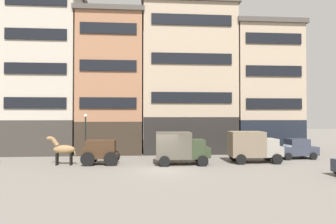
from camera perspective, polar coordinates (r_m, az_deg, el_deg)
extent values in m
plane|color=slate|center=(19.99, -1.15, -12.18)|extent=(120.00, 120.00, 0.00)
cube|color=#38332D|center=(31.76, -24.34, -4.72)|extent=(6.97, 6.10, 3.53)
cube|color=#B7AD9E|center=(32.31, -24.23, 10.42)|extent=(6.97, 6.10, 13.39)
cube|color=black|center=(28.81, -26.42, 1.75)|extent=(5.86, 0.12, 1.10)
cube|color=black|center=(29.16, -26.37, 8.33)|extent=(5.86, 0.12, 1.10)
cube|color=black|center=(29.88, -26.32, 14.68)|extent=(5.86, 0.12, 1.10)
cube|color=black|center=(30.94, -26.27, 20.66)|extent=(5.86, 0.12, 1.10)
cube|color=#33281E|center=(30.10, -11.78, -5.14)|extent=(6.62, 6.10, 3.37)
cube|color=#9E6B4C|center=(30.44, -11.73, 8.58)|extent=(6.62, 6.10, 11.11)
cube|color=#47423D|center=(31.91, -11.69, 18.92)|extent=(7.12, 6.60, 0.50)
cube|color=black|center=(26.97, -12.63, 1.90)|extent=(5.56, 0.12, 1.10)
cube|color=black|center=(27.40, -12.60, 9.65)|extent=(5.56, 0.12, 1.10)
cube|color=black|center=(28.32, -12.57, 17.04)|extent=(5.56, 0.12, 1.10)
cube|color=black|center=(30.14, 4.19, -4.72)|extent=(9.76, 6.10, 3.83)
cube|color=tan|center=(30.64, 4.17, 10.06)|extent=(9.76, 6.10, 11.85)
cube|color=#47423D|center=(32.39, 4.16, 20.84)|extent=(10.26, 6.60, 0.50)
cube|color=black|center=(27.07, 5.14, 3.09)|extent=(8.20, 0.12, 1.10)
cube|color=black|center=(27.63, 5.13, 11.28)|extent=(8.20, 0.12, 1.10)
cube|color=black|center=(28.73, 5.11, 19.00)|extent=(8.20, 0.12, 1.10)
cube|color=black|center=(32.51, 19.33, -4.66)|extent=(7.06, 6.10, 3.52)
cube|color=tan|center=(32.79, 19.26, 7.35)|extent=(7.06, 6.10, 10.15)
cube|color=#47423D|center=(33.96, 19.21, 16.28)|extent=(7.56, 6.60, 0.50)
cube|color=black|center=(29.65, 21.70, 1.66)|extent=(5.93, 0.12, 1.10)
cube|color=black|center=(29.99, 21.65, 8.14)|extent=(5.93, 0.12, 1.10)
cube|color=black|center=(30.70, 21.61, 14.39)|extent=(5.93, 0.12, 1.10)
cube|color=#3D2819|center=(22.55, -14.12, -9.07)|extent=(2.72, 1.35, 0.36)
cube|color=#3D2819|center=(22.45, -14.11, -7.22)|extent=(2.31, 1.15, 1.10)
cube|color=#3D2819|center=(22.73, -16.98, -7.77)|extent=(0.42, 1.05, 0.50)
cylinder|color=black|center=(22.07, -16.80, -9.62)|extent=(1.10, 0.10, 1.10)
cylinder|color=black|center=(23.44, -15.97, -9.12)|extent=(1.10, 0.10, 1.10)
cylinder|color=black|center=(21.72, -12.12, -9.78)|extent=(1.10, 0.10, 1.10)
cylinder|color=black|center=(23.11, -11.56, -9.25)|extent=(1.10, 0.10, 1.10)
ellipsoid|color=#937047|center=(23.15, -21.26, -7.45)|extent=(1.71, 0.63, 0.70)
cylinder|color=#937047|center=(23.32, -22.95, -5.91)|extent=(0.67, 0.33, 0.76)
ellipsoid|color=#937047|center=(23.43, -23.87, -5.14)|extent=(0.56, 0.25, 0.30)
cylinder|color=#937047|center=(22.93, -19.33, -7.90)|extent=(0.27, 0.10, 0.65)
cylinder|color=black|center=(23.25, -22.72, -9.33)|extent=(0.14, 0.14, 0.95)
cylinder|color=black|center=(23.59, -22.42, -9.21)|extent=(0.14, 0.14, 0.95)
cylinder|color=black|center=(22.91, -20.09, -9.47)|extent=(0.14, 0.14, 0.95)
cylinder|color=black|center=(23.26, -19.83, -9.35)|extent=(0.14, 0.14, 0.95)
cube|color=#2D3823|center=(22.07, 5.84, -7.78)|extent=(1.43, 1.72, 1.50)
cube|color=#2D3823|center=(22.22, 7.64, -8.50)|extent=(0.92, 1.46, 0.80)
cube|color=#4C473D|center=(21.82, 1.13, -7.06)|extent=(2.83, 1.95, 2.10)
cube|color=silver|center=(22.11, 7.00, -7.11)|extent=(0.22, 1.36, 0.64)
cylinder|color=black|center=(23.18, 6.58, -9.56)|extent=(0.84, 0.23, 0.84)
cylinder|color=black|center=(21.34, 7.47, -10.31)|extent=(0.84, 0.23, 0.84)
cylinder|color=black|center=(22.87, -0.95, -9.69)|extent=(0.84, 0.23, 0.84)
cylinder|color=black|center=(21.00, -0.74, -10.47)|extent=(0.84, 0.23, 0.84)
cube|color=gray|center=(24.35, 20.36, -7.08)|extent=(1.45, 1.74, 1.50)
cube|color=gray|center=(24.66, 21.87, -7.69)|extent=(0.94, 1.47, 0.80)
cube|color=#756651|center=(23.68, 16.31, -6.55)|extent=(2.85, 1.98, 2.10)
cube|color=silver|center=(24.50, 21.33, -6.45)|extent=(0.23, 1.36, 0.64)
cylinder|color=black|center=(25.50, 20.47, -8.72)|extent=(0.85, 0.24, 0.84)
cylinder|color=black|center=(23.78, 22.28, -9.28)|extent=(0.85, 0.24, 0.84)
cylinder|color=black|center=(24.49, 13.91, -9.08)|extent=(0.85, 0.24, 0.84)
cylinder|color=black|center=(22.69, 15.30, -9.72)|extent=(0.85, 0.24, 0.84)
cube|color=#333847|center=(27.59, 25.53, -7.44)|extent=(3.76, 1.74, 0.80)
cube|color=#333847|center=(27.60, 25.78, -5.88)|extent=(1.86, 1.51, 0.70)
cube|color=silver|center=(27.17, 24.26, -6.24)|extent=(0.39, 1.32, 0.56)
cylinder|color=black|center=(26.31, 24.27, -8.65)|extent=(0.67, 0.21, 0.66)
cylinder|color=black|center=(27.76, 22.48, -8.26)|extent=(0.67, 0.21, 0.66)
cylinder|color=black|center=(27.60, 28.60, -8.25)|extent=(0.67, 0.21, 0.66)
cylinder|color=black|center=(28.99, 26.68, -7.92)|extent=(0.67, 0.21, 0.66)
cylinder|color=black|center=(25.35, -17.19, -5.42)|extent=(0.12, 0.12, 3.80)
sphere|color=silver|center=(25.28, -17.17, -0.76)|extent=(0.32, 0.32, 0.32)
cylinder|color=maroon|center=(24.83, -2.01, -9.16)|extent=(0.24, 0.24, 0.70)
sphere|color=maroon|center=(24.78, -2.01, -8.31)|extent=(0.22, 0.22, 0.22)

